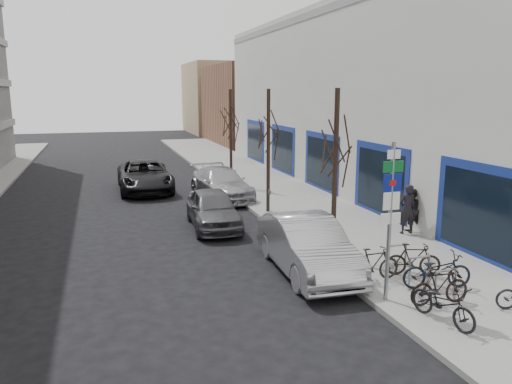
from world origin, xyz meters
TOP-DOWN VIEW (x-y plane):
  - ground at (0.00, 0.00)m, footprint 120.00×120.00m
  - sidewalk_east at (4.50, 10.00)m, footprint 5.00×70.00m
  - commercial_building at (17.00, 16.00)m, footprint 20.00×32.00m
  - brick_building_far at (13.00, 40.00)m, footprint 12.00×14.00m
  - tan_building_far at (13.50, 55.00)m, footprint 13.00×12.00m
  - highway_sign_pole at (2.40, -0.01)m, footprint 0.55×0.10m
  - bike_rack at (3.80, 0.60)m, footprint 0.66×2.26m
  - tree_near at (2.60, 3.50)m, footprint 1.80×1.80m
  - tree_mid at (2.60, 10.00)m, footprint 1.80×1.80m
  - tree_far at (2.60, 16.50)m, footprint 1.80×1.80m
  - meter_front at (2.15, 3.00)m, footprint 0.10×0.08m
  - meter_mid at (2.15, 8.50)m, footprint 0.10×0.08m
  - meter_back at (2.15, 14.00)m, footprint 0.10×0.08m
  - bike_near_left at (2.94, -1.53)m, footprint 0.91×1.87m
  - bike_near_right at (3.50, -0.66)m, footprint 1.65×0.56m
  - bike_mid_curb at (4.12, 0.26)m, footprint 1.98×0.97m
  - bike_mid_inner at (2.75, 1.22)m, footprint 1.67×0.56m
  - bike_far_inner at (4.08, 1.28)m, footprint 1.68×0.99m
  - parked_car_front at (1.40, 2.81)m, footprint 2.01×5.20m
  - parked_car_mid at (-0.20, 8.64)m, footprint 2.04×4.60m
  - parked_car_back at (1.40, 13.90)m, footprint 2.64×5.53m
  - lane_car at (-2.14, 17.13)m, footprint 2.79×5.99m
  - pedestrian_near at (6.42, 5.11)m, footprint 0.71×0.49m
  - pedestrian_far at (6.80, 5.41)m, footprint 0.64×0.46m

SIDE VIEW (x-z plane):
  - ground at x=0.00m, z-range 0.00..0.00m
  - sidewalk_east at x=4.50m, z-range 0.00..0.15m
  - bike_far_inner at x=4.08m, z-range 0.15..1.13m
  - bike_near_right at x=3.50m, z-range 0.15..1.14m
  - bike_mid_inner at x=2.75m, z-range 0.15..1.15m
  - bike_rack at x=3.80m, z-range 0.24..1.07m
  - bike_near_left at x=2.94m, z-range 0.15..1.25m
  - bike_mid_curb at x=4.12m, z-range 0.15..1.31m
  - parked_car_mid at x=-0.20m, z-range 0.00..1.54m
  - parked_car_back at x=1.40m, z-range 0.00..1.56m
  - lane_car at x=-2.14m, z-range 0.00..1.66m
  - parked_car_front at x=1.40m, z-range 0.00..1.69m
  - meter_front at x=2.15m, z-range 0.28..1.55m
  - meter_mid at x=2.15m, z-range 0.28..1.55m
  - meter_back at x=2.15m, z-range 0.28..1.55m
  - pedestrian_far at x=6.80m, z-range 0.15..1.79m
  - pedestrian_near at x=6.42m, z-range 0.15..2.02m
  - highway_sign_pole at x=2.40m, z-range 0.36..4.56m
  - brick_building_far at x=13.00m, z-range 0.00..8.00m
  - tree_near at x=2.60m, z-range 1.35..6.85m
  - tree_mid at x=2.60m, z-range 1.35..6.85m
  - tree_far at x=2.60m, z-range 1.35..6.85m
  - tan_building_far at x=13.50m, z-range 0.00..9.00m
  - commercial_building at x=17.00m, z-range 0.00..10.00m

